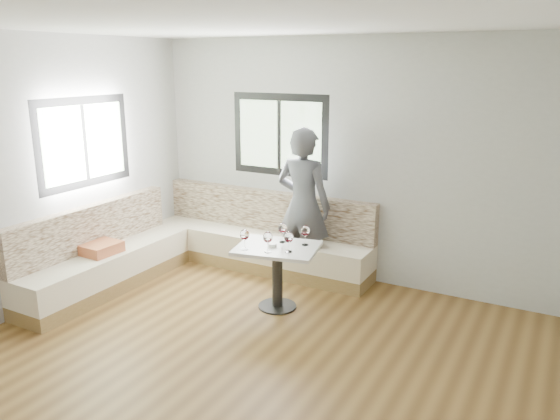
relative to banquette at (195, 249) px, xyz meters
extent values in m
cube|color=brown|center=(1.59, -1.63, -0.33)|extent=(5.00, 5.00, 0.01)
cube|color=white|center=(1.59, -1.63, 2.47)|extent=(5.00, 5.00, 0.01)
cube|color=#B7B7B2|center=(1.59, 0.87, 1.07)|extent=(5.00, 0.01, 2.80)
cube|color=#B7B7B2|center=(-0.91, -1.63, 1.07)|extent=(0.01, 5.00, 2.80)
cube|color=black|center=(0.69, 0.86, 1.32)|extent=(1.30, 0.02, 1.00)
cube|color=black|center=(-0.90, -0.73, 1.32)|extent=(0.02, 1.30, 1.00)
cube|color=olive|center=(0.54, 0.60, -0.25)|extent=(2.90, 0.55, 0.16)
cube|color=#EFE1C6|center=(0.54, 0.60, -0.03)|extent=(2.90, 0.55, 0.29)
cube|color=beige|center=(0.54, 0.80, 0.37)|extent=(2.90, 0.14, 0.50)
cube|color=olive|center=(-0.63, -0.80, -0.25)|extent=(0.55, 2.25, 0.16)
cube|color=#EFE1C6|center=(-0.63, -0.80, -0.03)|extent=(0.55, 2.25, 0.29)
cube|color=beige|center=(-0.84, -0.80, 0.37)|extent=(0.14, 2.25, 0.50)
cube|color=#B05E40|center=(-0.65, -0.88, 0.18)|extent=(0.42, 0.42, 0.12)
cylinder|color=black|center=(1.31, -0.31, -0.32)|extent=(0.40, 0.40, 0.02)
cylinder|color=black|center=(1.31, -0.31, -0.01)|extent=(0.11, 0.11, 0.64)
cube|color=white|center=(1.31, -0.31, 0.33)|extent=(0.94, 0.80, 0.04)
imported|color=#4B4C52|center=(1.20, 0.50, 0.58)|extent=(0.67, 0.45, 1.82)
cylinder|color=white|center=(1.27, -0.34, 0.36)|extent=(0.09, 0.09, 0.04)
sphere|color=black|center=(1.28, -0.33, 0.37)|extent=(0.02, 0.02, 0.02)
sphere|color=black|center=(1.26, -0.33, 0.37)|extent=(0.02, 0.02, 0.02)
sphere|color=black|center=(1.27, -0.35, 0.37)|extent=(0.02, 0.02, 0.02)
cylinder|color=white|center=(1.06, -0.54, 0.35)|extent=(0.07, 0.07, 0.01)
cylinder|color=white|center=(1.06, -0.54, 0.40)|extent=(0.01, 0.01, 0.09)
ellipsoid|color=white|center=(1.06, -0.54, 0.50)|extent=(0.09, 0.09, 0.11)
cylinder|color=#51040B|center=(1.06, -0.54, 0.47)|extent=(0.06, 0.06, 0.02)
cylinder|color=white|center=(1.31, -0.50, 0.35)|extent=(0.07, 0.07, 0.01)
cylinder|color=white|center=(1.31, -0.50, 0.40)|extent=(0.01, 0.01, 0.09)
ellipsoid|color=white|center=(1.31, -0.50, 0.50)|extent=(0.09, 0.09, 0.11)
cylinder|color=#51040B|center=(1.31, -0.50, 0.47)|extent=(0.06, 0.06, 0.02)
cylinder|color=white|center=(1.49, -0.40, 0.35)|extent=(0.07, 0.07, 0.01)
cylinder|color=white|center=(1.49, -0.40, 0.40)|extent=(0.01, 0.01, 0.09)
ellipsoid|color=white|center=(1.49, -0.40, 0.50)|extent=(0.09, 0.09, 0.11)
cylinder|color=#51040B|center=(1.49, -0.40, 0.47)|extent=(0.06, 0.06, 0.02)
cylinder|color=white|center=(1.29, -0.16, 0.35)|extent=(0.07, 0.07, 0.01)
cylinder|color=white|center=(1.29, -0.16, 0.40)|extent=(0.01, 0.01, 0.09)
ellipsoid|color=white|center=(1.29, -0.16, 0.50)|extent=(0.09, 0.09, 0.11)
cylinder|color=#51040B|center=(1.29, -0.16, 0.47)|extent=(0.06, 0.06, 0.02)
cylinder|color=white|center=(1.54, -0.13, 0.35)|extent=(0.07, 0.07, 0.01)
cylinder|color=white|center=(1.54, -0.13, 0.40)|extent=(0.01, 0.01, 0.09)
ellipsoid|color=white|center=(1.54, -0.13, 0.50)|extent=(0.09, 0.09, 0.11)
cylinder|color=#51040B|center=(1.54, -0.13, 0.47)|extent=(0.06, 0.06, 0.02)
camera|label=1|loc=(3.89, -4.94, 2.17)|focal=35.00mm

